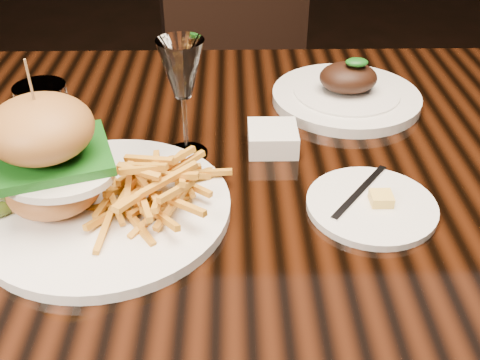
{
  "coord_description": "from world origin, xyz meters",
  "views": [
    {
      "loc": [
        -0.02,
        -0.69,
        1.21
      ],
      "look_at": [
        -0.01,
        -0.12,
        0.81
      ],
      "focal_mm": 42.0,
      "sensor_mm": 36.0,
      "label": 1
    }
  ],
  "objects_px": {
    "far_dish": "(346,94)",
    "wine_glass": "(182,74)",
    "chair_far": "(250,61)",
    "dining_table": "(244,207)",
    "burger_plate": "(93,179)"
  },
  "relations": [
    {
      "from": "wine_glass",
      "to": "far_dish",
      "type": "distance_m",
      "value": 0.34
    },
    {
      "from": "dining_table",
      "to": "burger_plate",
      "type": "distance_m",
      "value": 0.26
    },
    {
      "from": "wine_glass",
      "to": "dining_table",
      "type": "bearing_deg",
      "value": -21.18
    },
    {
      "from": "wine_glass",
      "to": "burger_plate",
      "type": "bearing_deg",
      "value": -127.0
    },
    {
      "from": "burger_plate",
      "to": "far_dish",
      "type": "height_order",
      "value": "burger_plate"
    },
    {
      "from": "far_dish",
      "to": "wine_glass",
      "type": "bearing_deg",
      "value": -148.02
    },
    {
      "from": "wine_glass",
      "to": "chair_far",
      "type": "height_order",
      "value": "chair_far"
    },
    {
      "from": "chair_far",
      "to": "dining_table",
      "type": "bearing_deg",
      "value": -110.78
    },
    {
      "from": "burger_plate",
      "to": "wine_glass",
      "type": "bearing_deg",
      "value": 46.26
    },
    {
      "from": "burger_plate",
      "to": "far_dish",
      "type": "relative_size",
      "value": 1.25
    },
    {
      "from": "dining_table",
      "to": "far_dish",
      "type": "xyz_separation_m",
      "value": [
        0.18,
        0.2,
        0.09
      ]
    },
    {
      "from": "wine_glass",
      "to": "far_dish",
      "type": "relative_size",
      "value": 0.7
    },
    {
      "from": "chair_far",
      "to": "burger_plate",
      "type": "bearing_deg",
      "value": -121.41
    },
    {
      "from": "dining_table",
      "to": "wine_glass",
      "type": "bearing_deg",
      "value": 158.82
    },
    {
      "from": "wine_glass",
      "to": "far_dish",
      "type": "xyz_separation_m",
      "value": [
        0.27,
        0.17,
        -0.12
      ]
    }
  ]
}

